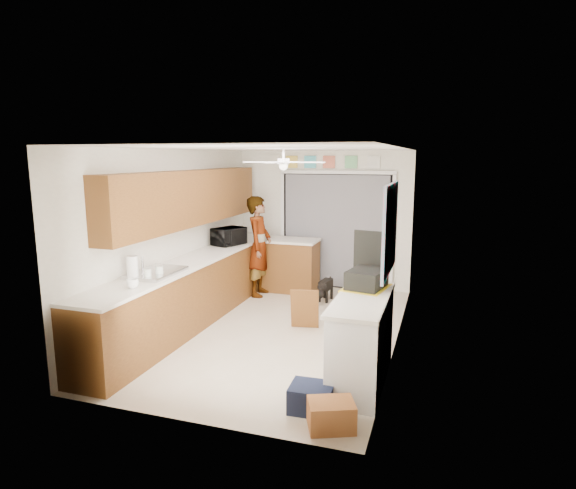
% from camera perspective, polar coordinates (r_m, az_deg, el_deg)
% --- Properties ---
extents(floor, '(5.00, 5.00, 0.00)m').
position_cam_1_polar(floor, '(6.85, -1.05, -10.09)').
color(floor, beige).
rests_on(floor, ground).
extents(ceiling, '(5.00, 5.00, 0.00)m').
position_cam_1_polar(ceiling, '(6.42, -1.13, 11.32)').
color(ceiling, white).
rests_on(ceiling, ground).
extents(wall_back, '(3.20, 0.00, 3.20)m').
position_cam_1_polar(wall_back, '(8.89, 4.19, 2.95)').
color(wall_back, white).
rests_on(wall_back, ground).
extents(wall_front, '(3.20, 0.00, 3.20)m').
position_cam_1_polar(wall_front, '(4.29, -12.10, -5.32)').
color(wall_front, white).
rests_on(wall_front, ground).
extents(wall_left, '(0.00, 5.00, 5.00)m').
position_cam_1_polar(wall_left, '(7.20, -13.22, 0.95)').
color(wall_left, white).
rests_on(wall_left, ground).
extents(wall_right, '(0.00, 5.00, 5.00)m').
position_cam_1_polar(wall_right, '(6.19, 13.05, -0.55)').
color(wall_right, white).
rests_on(wall_right, ground).
extents(left_base_cabinets, '(0.60, 4.80, 0.90)m').
position_cam_1_polar(left_base_cabinets, '(7.22, -10.91, -5.44)').
color(left_base_cabinets, brown).
rests_on(left_base_cabinets, floor).
extents(left_countertop, '(0.62, 4.80, 0.04)m').
position_cam_1_polar(left_countertop, '(7.10, -10.97, -1.80)').
color(left_countertop, white).
rests_on(left_countertop, left_base_cabinets).
extents(upper_cabinets, '(0.32, 4.00, 0.80)m').
position_cam_1_polar(upper_cabinets, '(7.22, -11.49, 5.45)').
color(upper_cabinets, brown).
rests_on(upper_cabinets, wall_left).
extents(sink_basin, '(0.50, 0.76, 0.06)m').
position_cam_1_polar(sink_basin, '(6.26, -15.39, -3.29)').
color(sink_basin, silver).
rests_on(sink_basin, left_countertop).
extents(faucet, '(0.03, 0.03, 0.22)m').
position_cam_1_polar(faucet, '(6.35, -16.87, -2.31)').
color(faucet, silver).
rests_on(faucet, left_countertop).
extents(peninsula_base, '(1.00, 0.60, 0.90)m').
position_cam_1_polar(peninsula_base, '(8.69, 0.12, -2.55)').
color(peninsula_base, brown).
rests_on(peninsula_base, floor).
extents(peninsula_top, '(1.04, 0.64, 0.04)m').
position_cam_1_polar(peninsula_top, '(8.60, 0.13, 0.50)').
color(peninsula_top, white).
rests_on(peninsula_top, peninsula_base).
extents(back_opening_recess, '(2.00, 0.06, 2.10)m').
position_cam_1_polar(back_opening_recess, '(8.84, 5.70, 1.57)').
color(back_opening_recess, black).
rests_on(back_opening_recess, wall_back).
extents(curtain_panel, '(1.90, 0.03, 2.05)m').
position_cam_1_polar(curtain_panel, '(8.80, 5.65, 1.53)').
color(curtain_panel, gray).
rests_on(curtain_panel, wall_back).
extents(door_trim_left, '(0.06, 0.04, 2.10)m').
position_cam_1_polar(door_trim_left, '(9.08, -0.64, 1.85)').
color(door_trim_left, white).
rests_on(door_trim_left, wall_back).
extents(door_trim_right, '(0.06, 0.04, 2.10)m').
position_cam_1_polar(door_trim_right, '(8.65, 12.27, 1.19)').
color(door_trim_right, white).
rests_on(door_trim_right, wall_back).
extents(door_trim_head, '(2.10, 0.04, 0.06)m').
position_cam_1_polar(door_trim_head, '(8.71, 5.79, 8.52)').
color(door_trim_head, white).
rests_on(door_trim_head, wall_back).
extents(header_frame_0, '(0.22, 0.02, 0.22)m').
position_cam_1_polar(header_frame_0, '(8.95, 0.45, 9.77)').
color(header_frame_0, '#E9C74D').
rests_on(header_frame_0, wall_back).
extents(header_frame_1, '(0.22, 0.02, 0.22)m').
position_cam_1_polar(header_frame_1, '(8.85, 2.64, 9.75)').
color(header_frame_1, '#4EC0D1').
rests_on(header_frame_1, wall_back).
extents(header_frame_2, '(0.22, 0.02, 0.22)m').
position_cam_1_polar(header_frame_2, '(8.77, 4.88, 9.72)').
color(header_frame_2, '#D56A50').
rests_on(header_frame_2, wall_back).
extents(header_frame_3, '(0.22, 0.02, 0.22)m').
position_cam_1_polar(header_frame_3, '(8.68, 7.49, 9.66)').
color(header_frame_3, '#6DC07F').
rests_on(header_frame_3, wall_back).
extents(header_frame_4, '(0.22, 0.02, 0.22)m').
position_cam_1_polar(header_frame_4, '(8.62, 10.14, 9.59)').
color(header_frame_4, silver).
rests_on(header_frame_4, wall_back).
extents(route66_sign, '(0.22, 0.02, 0.26)m').
position_cam_1_polar(route66_sign, '(9.06, -1.69, 9.77)').
color(route66_sign, silver).
rests_on(route66_sign, wall_back).
extents(right_counter_base, '(0.50, 1.40, 0.90)m').
position_cam_1_polar(right_counter_base, '(5.29, 8.75, -11.31)').
color(right_counter_base, white).
rests_on(right_counter_base, floor).
extents(right_counter_top, '(0.54, 1.44, 0.04)m').
position_cam_1_polar(right_counter_top, '(5.14, 8.78, -6.42)').
color(right_counter_top, white).
rests_on(right_counter_top, right_counter_base).
extents(abstract_painting, '(0.03, 1.15, 0.95)m').
position_cam_1_polar(abstract_painting, '(5.15, 12.01, 1.83)').
color(abstract_painting, '#E45481').
rests_on(abstract_painting, wall_right).
extents(ceiling_fan, '(1.14, 1.14, 0.24)m').
position_cam_1_polar(ceiling_fan, '(6.61, -0.54, 9.73)').
color(ceiling_fan, white).
rests_on(ceiling_fan, ceiling).
extents(microwave, '(0.52, 0.62, 0.29)m').
position_cam_1_polar(microwave, '(8.08, -7.03, 0.97)').
color(microwave, black).
rests_on(microwave, left_countertop).
extents(cup, '(0.16, 0.16, 0.11)m').
position_cam_1_polar(cup, '(5.67, -17.95, -4.44)').
color(cup, white).
rests_on(cup, left_countertop).
extents(jar_a, '(0.12, 0.12, 0.13)m').
position_cam_1_polar(jar_a, '(6.12, -15.00, -3.12)').
color(jar_a, silver).
rests_on(jar_a, left_countertop).
extents(jar_b, '(0.09, 0.09, 0.13)m').
position_cam_1_polar(jar_b, '(6.00, -16.30, -3.46)').
color(jar_b, silver).
rests_on(jar_b, left_countertop).
extents(paper_towel_roll, '(0.18, 0.18, 0.29)m').
position_cam_1_polar(paper_towel_roll, '(6.04, -17.97, -2.66)').
color(paper_towel_roll, white).
rests_on(paper_towel_roll, left_countertop).
extents(suitcase, '(0.44, 0.54, 0.21)m').
position_cam_1_polar(suitcase, '(5.49, 9.29, -4.02)').
color(suitcase, black).
rests_on(suitcase, right_counter_top).
extents(suitcase_rim, '(0.54, 0.65, 0.02)m').
position_cam_1_polar(suitcase_rim, '(5.52, 9.26, -5.13)').
color(suitcase_rim, yellow).
rests_on(suitcase_rim, suitcase).
extents(suitcase_lid, '(0.42, 0.11, 0.50)m').
position_cam_1_polar(suitcase_lid, '(5.71, 9.81, -0.89)').
color(suitcase_lid, black).
rests_on(suitcase_lid, suitcase).
extents(cardboard_box, '(0.49, 0.44, 0.25)m').
position_cam_1_polar(cardboard_box, '(4.56, 5.14, -19.48)').
color(cardboard_box, '#B56739').
rests_on(cardboard_box, floor).
extents(navy_crate, '(0.42, 0.36, 0.25)m').
position_cam_1_polar(navy_crate, '(4.83, 2.80, -17.69)').
color(navy_crate, black).
rests_on(navy_crate, floor).
extents(cabinet_door_panel, '(0.41, 0.22, 0.58)m').
position_cam_1_polar(cabinet_door_panel, '(6.80, 1.99, -7.62)').
color(cabinet_door_panel, brown).
rests_on(cabinet_door_panel, floor).
extents(man, '(0.47, 0.67, 1.73)m').
position_cam_1_polar(man, '(8.33, -3.45, -0.22)').
color(man, white).
rests_on(man, floor).
extents(dog, '(0.27, 0.53, 0.40)m').
position_cam_1_polar(dog, '(8.15, 4.49, -5.28)').
color(dog, black).
rests_on(dog, floor).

